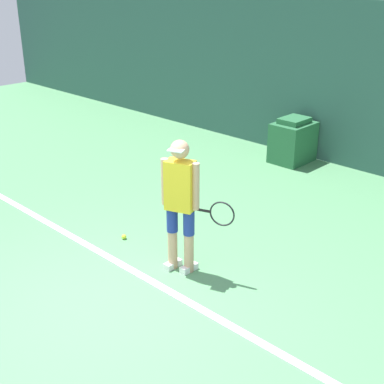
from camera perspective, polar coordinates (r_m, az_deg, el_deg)
ground_plane at (r=6.13m, az=-8.85°, el=-12.12°), size 24.00×24.00×0.00m
back_wall at (r=10.00m, az=19.13°, el=10.13°), size 24.00×0.10×2.98m
court_baseline at (r=6.48m, az=-4.01°, el=-9.68°), size 21.60×0.10×0.01m
tennis_player at (r=6.32m, az=-1.17°, el=-0.93°), size 0.87×0.43×1.68m
tennis_ball at (r=7.49m, az=-7.27°, el=-4.75°), size 0.07×0.07×0.07m
covered_chair at (r=10.45m, az=10.71°, el=5.36°), size 0.62×0.80×0.86m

